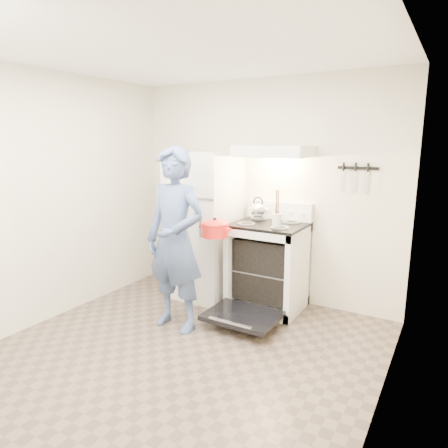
{
  "coord_description": "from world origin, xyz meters",
  "views": [
    {
      "loc": [
        1.94,
        -2.37,
        1.81
      ],
      "look_at": [
        -0.05,
        1.0,
        1.0
      ],
      "focal_mm": 32.0,
      "sensor_mm": 36.0,
      "label": 1
    }
  ],
  "objects": [
    {
      "name": "range_hood",
      "position": [
        0.23,
        1.55,
        1.71
      ],
      "size": [
        0.76,
        0.5,
        0.12
      ],
      "primitive_type": "cube",
      "color": "silver",
      "rests_on": "back_wall"
    },
    {
      "name": "pizza_stone",
      "position": [
        0.29,
        1.43,
        0.45
      ],
      "size": [
        0.31,
        0.31,
        0.02
      ],
      "primitive_type": "cylinder",
      "color": "#927550",
      "rests_on": "oven_rack"
    },
    {
      "name": "refrigerator",
      "position": [
        -0.58,
        1.45,
        0.85
      ],
      "size": [
        0.7,
        0.7,
        1.7
      ],
      "primitive_type": "cube",
      "color": "silver",
      "rests_on": "floor"
    },
    {
      "name": "back_wall",
      "position": [
        0.0,
        1.8,
        1.25
      ],
      "size": [
        3.2,
        0.02,
        2.5
      ],
      "primitive_type": "cube",
      "color": "beige",
      "rests_on": "ground"
    },
    {
      "name": "cooktop",
      "position": [
        0.23,
        1.48,
        0.94
      ],
      "size": [
        0.76,
        0.65,
        0.03
      ],
      "primitive_type": "cube",
      "color": "black",
      "rests_on": "stove_body"
    },
    {
      "name": "oven_door",
      "position": [
        0.23,
        0.88,
        0.12
      ],
      "size": [
        0.7,
        0.54,
        0.04
      ],
      "primitive_type": "cube",
      "color": "black",
      "rests_on": "floor"
    },
    {
      "name": "backsplash",
      "position": [
        0.23,
        1.76,
        1.05
      ],
      "size": [
        0.76,
        0.07,
        0.2
      ],
      "primitive_type": "cube",
      "color": "silver",
      "rests_on": "cooktop"
    },
    {
      "name": "person",
      "position": [
        -0.34,
        0.58,
        0.89
      ],
      "size": [
        0.66,
        0.45,
        1.77
      ],
      "primitive_type": "imported",
      "rotation": [
        0.0,
        0.0,
        -0.04
      ],
      "color": "#394473",
      "rests_on": "floor"
    },
    {
      "name": "utensil_jar",
      "position": [
        0.42,
        1.24,
        1.05
      ],
      "size": [
        0.11,
        0.11,
        0.13
      ],
      "primitive_type": "cylinder",
      "rotation": [
        0.0,
        0.0,
        0.27
      ],
      "color": "silver",
      "rests_on": "cooktop"
    },
    {
      "name": "dutch_oven",
      "position": [
        -0.13,
        0.96,
        0.94
      ],
      "size": [
        0.35,
        0.28,
        0.23
      ],
      "primitive_type": null,
      "color": "red",
      "rests_on": "person"
    },
    {
      "name": "tea_kettle",
      "position": [
        0.06,
        1.56,
        1.08
      ],
      "size": [
        0.22,
        0.18,
        0.26
      ],
      "primitive_type": null,
      "color": "silver",
      "rests_on": "cooktop"
    },
    {
      "name": "oven_rack",
      "position": [
        0.23,
        1.48,
        0.44
      ],
      "size": [
        0.6,
        0.52,
        0.01
      ],
      "primitive_type": "cube",
      "color": "slate",
      "rests_on": "stove_body"
    },
    {
      "name": "stove_body",
      "position": [
        0.23,
        1.48,
        0.46
      ],
      "size": [
        0.76,
        0.65,
        0.92
      ],
      "primitive_type": "cube",
      "color": "silver",
      "rests_on": "floor"
    },
    {
      "name": "floor",
      "position": [
        0.0,
        0.0,
        0.0
      ],
      "size": [
        3.6,
        3.6,
        0.0
      ],
      "primitive_type": "plane",
      "color": "brown",
      "rests_on": "ground"
    },
    {
      "name": "knife_strip",
      "position": [
        1.05,
        1.79,
        1.55
      ],
      "size": [
        0.4,
        0.02,
        0.03
      ],
      "primitive_type": "cube",
      "color": "black",
      "rests_on": "back_wall"
    }
  ]
}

